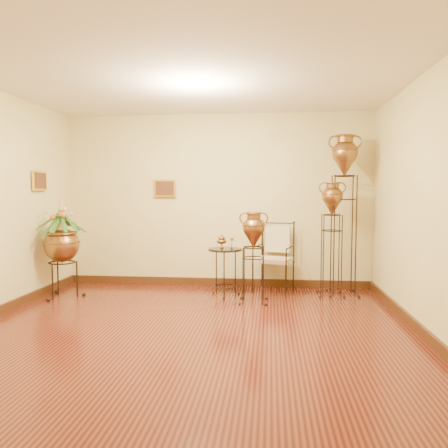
# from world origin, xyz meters

# --- Properties ---
(ground) EXTENTS (5.00, 5.00, 0.00)m
(ground) POSITION_xyz_m (0.00, 0.00, 0.00)
(ground) COLOR maroon
(ground) RESTS_ON ground
(room_shell) EXTENTS (5.02, 5.02, 2.81)m
(room_shell) POSITION_xyz_m (-0.01, 0.01, 1.73)
(room_shell) COLOR beige
(room_shell) RESTS_ON ground
(amphora_tall) EXTENTS (0.56, 0.56, 2.40)m
(amphora_tall) POSITION_xyz_m (1.96, 2.03, 1.22)
(amphora_tall) COLOR black
(amphora_tall) RESTS_ON ground
(amphora_mid) EXTENTS (0.46, 0.46, 1.71)m
(amphora_mid) POSITION_xyz_m (1.78, 1.96, 0.86)
(amphora_mid) COLOR black
(amphora_mid) RESTS_ON ground
(amphora_short) EXTENTS (0.48, 0.48, 1.28)m
(amphora_short) POSITION_xyz_m (0.65, 1.42, 0.64)
(amphora_short) COLOR black
(amphora_short) RESTS_ON ground
(planter_urn) EXTENTS (0.90, 0.90, 1.48)m
(planter_urn) POSITION_xyz_m (-2.15, 1.45, 0.83)
(planter_urn) COLOR black
(planter_urn) RESTS_ON ground
(armchair) EXTENTS (0.73, 0.70, 1.06)m
(armchair) POSITION_xyz_m (0.93, 2.15, 0.53)
(armchair) COLOR black
(armchair) RESTS_ON ground
(side_table) EXTENTS (0.59, 0.59, 0.89)m
(side_table) POSITION_xyz_m (0.22, 1.75, 0.37)
(side_table) COLOR black
(side_table) RESTS_ON ground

